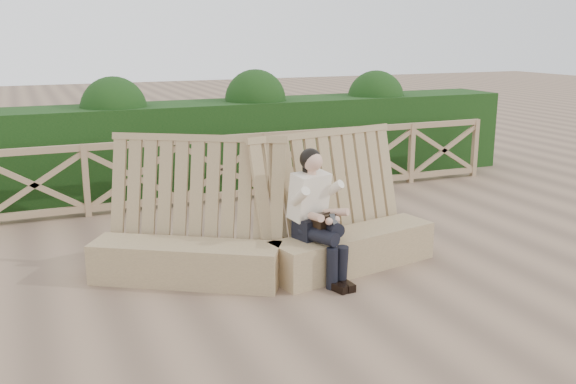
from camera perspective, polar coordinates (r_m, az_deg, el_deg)
name	(u,v)px	position (r m, az deg, el deg)	size (l,w,h in m)	color
ground	(317,274)	(7.42, 2.56, -7.32)	(60.00, 60.00, 0.00)	brown
bench	(271,239)	(7.35, -1.56, -4.24)	(4.00, 1.76, 1.58)	#876F4D
woman	(317,211)	(7.11, 2.55, -1.68)	(0.53, 0.94, 1.46)	black
guardrail	(224,169)	(10.40, -5.74, 2.06)	(10.10, 0.09, 1.10)	#8B7051
hedge	(203,145)	(11.49, -7.56, 4.16)	(12.00, 1.20, 1.50)	black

